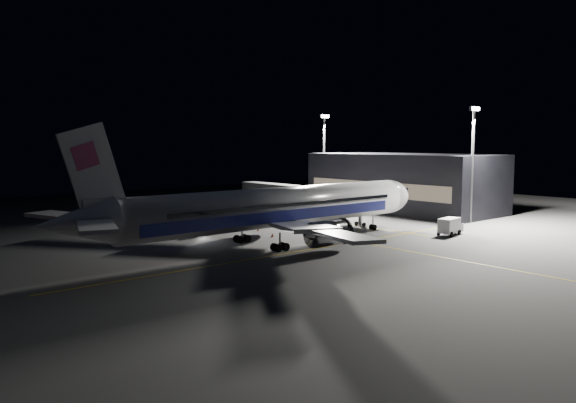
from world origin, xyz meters
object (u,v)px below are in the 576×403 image
at_px(baggage_tug, 200,230).
at_px(safety_cone_a, 258,229).
at_px(safety_cone_b, 241,241).
at_px(floodlight_mast_north, 324,151).
at_px(jet_bridge, 307,194).
at_px(floodlight_mast_south, 473,154).
at_px(safety_cone_c, 272,235).
at_px(airliner, 271,209).
at_px(service_truck, 451,226).

xyz_separation_m(baggage_tug, safety_cone_a, (9.89, -1.90, -0.51)).
bearing_deg(safety_cone_b, baggage_tug, 96.90).
bearing_deg(safety_cone_b, safety_cone_a, 40.23).
height_order(floodlight_mast_north, baggage_tug, floodlight_mast_north).
height_order(jet_bridge, floodlight_mast_south, floodlight_mast_south).
relative_size(floodlight_mast_north, safety_cone_c, 33.82).
relative_size(safety_cone_a, safety_cone_b, 0.99).
relative_size(jet_bridge, safety_cone_b, 58.54).
distance_m(airliner, safety_cone_c, 8.52).
xyz_separation_m(airliner, service_truck, (26.81, -11.33, -3.73)).
bearing_deg(safety_cone_a, airliner, -119.44).
xyz_separation_m(service_truck, baggage_tug, (-30.16, 24.82, -0.64)).
bearing_deg(jet_bridge, floodlight_mast_south, -53.21).
bearing_deg(floodlight_mast_north, safety_cone_a, -149.44).
bearing_deg(floodlight_mast_south, safety_cone_a, 152.98).
height_order(floodlight_mast_north, safety_cone_b, floodlight_mast_north).
xyz_separation_m(airliner, floodlight_mast_south, (41.08, -6.01, 7.21)).
height_order(airliner, safety_cone_a, airliner).
distance_m(floodlight_mast_north, floodlight_mast_south, 38.00).
distance_m(service_truck, baggage_tug, 39.06).
xyz_separation_m(baggage_tug, safety_cone_b, (1.13, -9.31, -0.50)).
relative_size(airliner, safety_cone_b, 104.62).
height_order(jet_bridge, baggage_tug, jet_bridge).
height_order(baggage_tug, safety_cone_b, baggage_tug).
xyz_separation_m(airliner, floodlight_mast_north, (41.08, 31.99, 7.21)).
distance_m(jet_bridge, baggage_tug, 27.08).
relative_size(floodlight_mast_south, service_truck, 3.75).
height_order(floodlight_mast_south, service_truck, floodlight_mast_south).
height_order(floodlight_mast_south, baggage_tug, floodlight_mast_south).
distance_m(jet_bridge, floodlight_mast_north, 24.06).
bearing_deg(safety_cone_b, jet_bridge, 28.74).
xyz_separation_m(floodlight_mast_south, safety_cone_b, (-43.29, 10.20, -12.08)).
relative_size(floodlight_mast_north, safety_cone_b, 35.23).
xyz_separation_m(safety_cone_a, safety_cone_b, (-8.76, -7.41, 0.00)).
distance_m(airliner, baggage_tug, 14.57).
distance_m(jet_bridge, safety_cone_b, 29.16).
xyz_separation_m(service_truck, safety_cone_b, (-29.03, 15.51, -1.14)).
distance_m(service_truck, safety_cone_c, 27.88).
bearing_deg(safety_cone_a, safety_cone_c, -108.08).
xyz_separation_m(jet_bridge, floodlight_mast_south, (18.00, -24.07, 7.79)).
bearing_deg(baggage_tug, safety_cone_b, -64.70).
bearing_deg(airliner, jet_bridge, 38.04).
height_order(safety_cone_b, safety_cone_c, safety_cone_c).
distance_m(floodlight_mast_north, baggage_tug, 49.49).
bearing_deg(safety_cone_c, jet_bridge, 34.37).
distance_m(jet_bridge, safety_cone_a, 18.26).
distance_m(airliner, jet_bridge, 29.31).
distance_m(baggage_tug, safety_cone_b, 9.39).
xyz_separation_m(floodlight_mast_north, baggage_tug, (-44.42, -18.49, -11.57)).
distance_m(airliner, safety_cone_b, 6.79).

